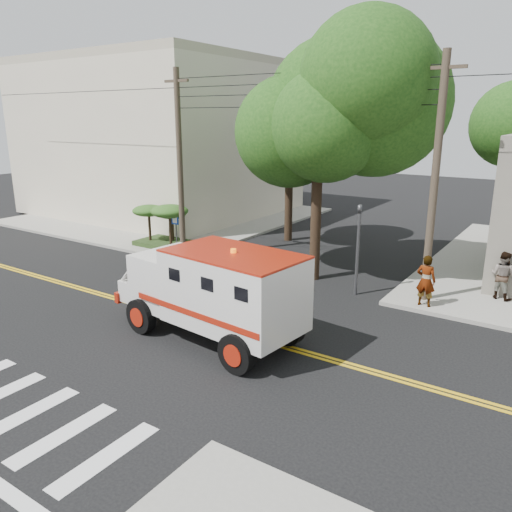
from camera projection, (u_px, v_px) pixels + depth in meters
The scene contains 13 objects.
ground at pixel (189, 320), 17.33m from camera, with size 100.00×100.00×0.00m, color black.
sidewalk_nw at pixel (171, 215), 35.35m from camera, with size 17.00×17.00×0.15m, color gray.
building_left at pixel (161, 141), 36.26m from camera, with size 16.00×14.00×10.00m, color beige.
utility_pole_left at pixel (180, 167), 23.93m from camera, with size 0.28×0.28×9.00m, color #382D23.
utility_pole_right at pixel (434, 184), 17.73m from camera, with size 0.28×0.28×9.00m, color #382D23.
tree_main at pixel (326, 106), 19.34m from camera, with size 6.08×5.70×9.85m.
tree_left at pixel (293, 138), 26.67m from camera, with size 4.48×4.20×7.70m.
traffic_signal at pixel (358, 240), 19.19m from camera, with size 0.15×0.18×3.60m.
accessibility_sign at pixel (176, 228), 25.22m from camera, with size 0.45×0.10×2.02m.
palm_planter at pixel (164, 219), 26.17m from camera, with size 3.52×2.63×2.36m.
armored_truck at pixel (214, 288), 15.37m from camera, with size 6.77×3.23×2.98m.
pedestrian_a at pixel (426, 281), 17.97m from camera, with size 0.69×0.45×1.90m, color gray.
pedestrian_b at pixel (502, 275), 18.70m from camera, with size 0.89×0.70×1.84m, color gray.
Camera 1 is at (10.87, -12.11, 6.78)m, focal length 35.00 mm.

